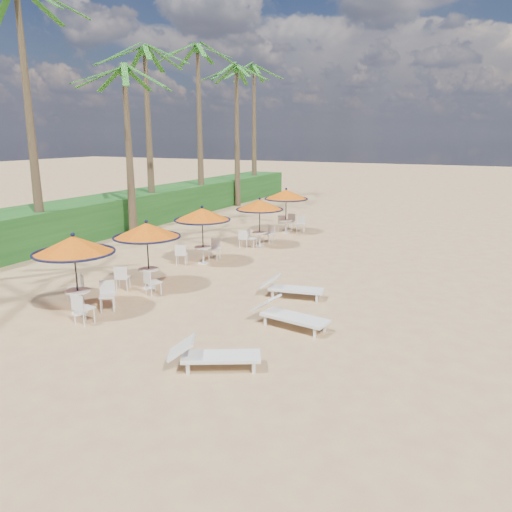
{
  "coord_description": "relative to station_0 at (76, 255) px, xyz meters",
  "views": [
    {
      "loc": [
        5.03,
        -9.66,
        5.04
      ],
      "look_at": [
        -1.76,
        4.49,
        1.2
      ],
      "focal_mm": 35.0,
      "sensor_mm": 36.0,
      "label": 1
    }
  ],
  "objects": [
    {
      "name": "palm_6",
      "position": [
        -6.3,
        21.74,
        7.05
      ],
      "size": [
        5.0,
        5.0,
        9.61
      ],
      "color": "brown",
      "rests_on": "ground"
    },
    {
      "name": "station_3",
      "position": [
        0.83,
        10.27,
        -0.09
      ],
      "size": [
        2.17,
        2.22,
        2.26
      ],
      "color": "black",
      "rests_on": "ground"
    },
    {
      "name": "lounger_near",
      "position": [
        5.21,
        -1.41,
        -1.4
      ],
      "size": [
        2.09,
        1.49,
        0.73
      ],
      "rotation": [
        0.0,
        0.0,
        0.48
      ],
      "color": "white",
      "rests_on": "ground"
    },
    {
      "name": "palm_3",
      "position": [
        -5.64,
        9.32,
        5.66
      ],
      "size": [
        5.0,
        5.0,
        8.14
      ],
      "color": "brown",
      "rests_on": "ground"
    },
    {
      "name": "station_4",
      "position": [
        0.74,
        13.87,
        -0.01
      ],
      "size": [
        2.27,
        2.27,
        2.37
      ],
      "color": "black",
      "rests_on": "ground"
    },
    {
      "name": "scrub_hedge",
      "position": [
        -8.06,
        10.56,
        -0.84
      ],
      "size": [
        3.0,
        40.0,
        1.8
      ],
      "primitive_type": "cube",
      "color": "#194716",
      "rests_on": "ground"
    },
    {
      "name": "station_0",
      "position": [
        0.0,
        0.0,
        0.0
      ],
      "size": [
        2.29,
        2.29,
        2.38
      ],
      "color": "black",
      "rests_on": "ground"
    },
    {
      "name": "palm_2",
      "position": [
        -7.11,
        5.0,
        8.08
      ],
      "size": [
        5.0,
        5.0,
        10.73
      ],
      "color": "brown",
      "rests_on": "ground"
    },
    {
      "name": "lounger_mid",
      "position": [
        5.79,
        1.62,
        -1.38
      ],
      "size": [
        2.23,
        1.02,
        0.77
      ],
      "rotation": [
        0.0,
        0.0,
        -0.17
      ],
      "color": "white",
      "rests_on": "ground"
    },
    {
      "name": "station_2",
      "position": [
        0.16,
        6.44,
        0.04
      ],
      "size": [
        2.24,
        2.24,
        2.33
      ],
      "color": "black",
      "rests_on": "ground"
    },
    {
      "name": "lounger_far",
      "position": [
        4.91,
        3.96,
        -1.41
      ],
      "size": [
        2.06,
        0.94,
        0.71
      ],
      "rotation": [
        0.0,
        0.0,
        0.17
      ],
      "color": "white",
      "rests_on": "ground"
    },
    {
      "name": "palm_7",
      "position": [
        -7.25,
        26.47,
        7.63
      ],
      "size": [
        5.0,
        5.0,
        10.23
      ],
      "color": "brown",
      "rests_on": "ground"
    },
    {
      "name": "palm_5",
      "position": [
        -6.99,
        17.95,
        7.82
      ],
      "size": [
        5.0,
        5.0,
        10.44
      ],
      "color": "brown",
      "rests_on": "ground"
    },
    {
      "name": "palm_4",
      "position": [
        -7.21,
        12.97,
        7.08
      ],
      "size": [
        5.0,
        5.0,
        9.65
      ],
      "color": "brown",
      "rests_on": "ground"
    },
    {
      "name": "station_1",
      "position": [
        0.29,
        2.75,
        0.03
      ],
      "size": [
        2.23,
        2.23,
        2.33
      ],
      "color": "black",
      "rests_on": "ground"
    },
    {
      "name": "ground",
      "position": [
        5.44,
        -0.44,
        -1.74
      ],
      "size": [
        160.0,
        160.0,
        0.0
      ],
      "primitive_type": "plane",
      "color": "tan",
      "rests_on": "ground"
    }
  ]
}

